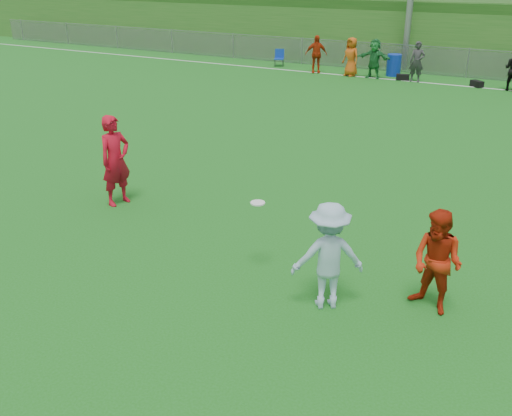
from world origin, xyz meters
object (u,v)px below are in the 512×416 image
Objects in this scene: player_red_left at (115,161)px; player_blue at (328,256)px; recycling_bin at (394,65)px; player_red_center at (437,262)px; frisbee at (258,203)px.

player_red_left is 1.16× the size of player_blue.
recycling_bin is at bearing 9.33° from player_red_left.
player_red_center reaches higher than frisbee.
player_red_center is 2.88m from frisbee.
player_red_center reaches higher than recycling_bin.
player_blue is at bearing -77.30° from recycling_bin.
frisbee is (3.98, -1.15, 0.26)m from player_red_left.
player_red_left is 5.63m from player_blue.
frisbee is at bearing -155.46° from player_red_center.
player_blue reaches higher than recycling_bin.
player_red_center is 6.60× the size of frisbee.
player_red_left is at bearing 163.82° from frisbee.
recycling_bin is at bearing 128.52° from player_red_center.
player_red_center is at bearing 3.29° from frisbee.
recycling_bin is at bearing -110.24° from player_blue.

